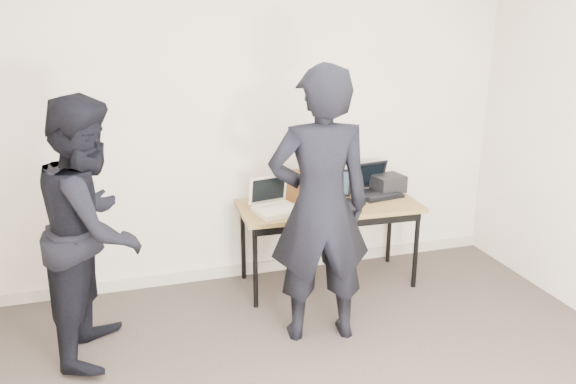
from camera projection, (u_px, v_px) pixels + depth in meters
name	position (u px, v px, depth m)	size (l,w,h in m)	color
room	(366.00, 212.00, 2.64)	(4.60, 4.60, 2.80)	#413832
desk	(329.00, 211.00, 4.69)	(1.52, 0.70, 0.72)	olive
laptop_beige	(275.00, 205.00, 4.50)	(0.39, 0.39, 0.27)	beige
laptop_center	(333.00, 198.00, 4.63)	(0.41, 0.40, 0.29)	black
laptop_right	(374.00, 188.00, 4.93)	(0.43, 0.41, 0.27)	black
leather_satchel	(301.00, 184.00, 4.80)	(0.36, 0.18, 0.25)	brown
tissue	(304.00, 166.00, 4.76)	(0.13, 0.10, 0.08)	white
equipment_box	(388.00, 183.00, 5.00)	(0.26, 0.22, 0.15)	black
power_brick	(311.00, 212.00, 4.46)	(0.07, 0.04, 0.03)	black
cables	(335.00, 203.00, 4.69)	(1.15, 0.48, 0.01)	black
person_typist	(320.00, 208.00, 3.83)	(0.71, 0.47, 1.95)	black
person_observer	(93.00, 229.00, 3.70)	(0.86, 0.67, 1.77)	black
baseboard	(257.00, 268.00, 5.07)	(4.50, 0.03, 0.10)	#BDB59D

